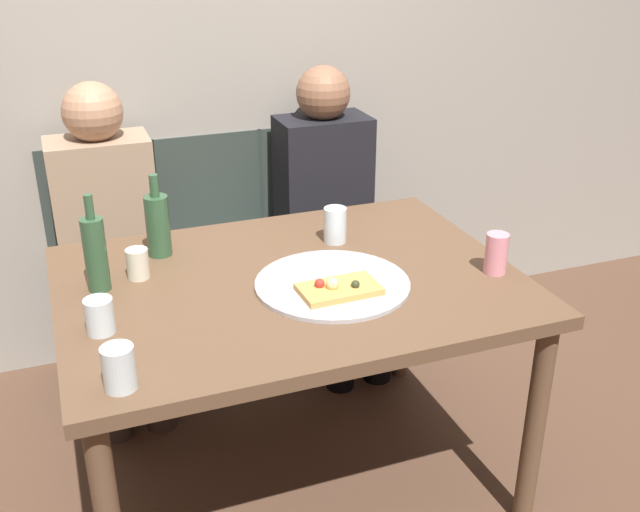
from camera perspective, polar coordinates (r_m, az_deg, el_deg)
ground_plane at (r=2.57m, az=-2.04°, el=-16.41°), size 8.00×8.00×0.00m
back_wall at (r=2.97m, az=-9.21°, el=16.88°), size 6.00×0.10×2.60m
dining_table at (r=2.20m, az=-2.29°, el=-3.59°), size 1.31×0.97×0.73m
pizza_tray at (r=2.12m, az=0.95°, el=-2.14°), size 0.44×0.44×0.01m
pizza_slice_last at (r=2.05m, az=1.41°, el=-2.49°), size 0.22×0.14×0.05m
wine_bottle at (r=2.33m, az=-12.29°, el=2.41°), size 0.07×0.07×0.26m
beer_bottle at (r=2.14m, az=-16.79°, el=0.25°), size 0.06×0.06×0.28m
tumbler_near at (r=1.72m, az=-15.11°, el=-8.26°), size 0.07×0.07×0.10m
tumbler_far at (r=2.38m, az=1.16°, el=2.39°), size 0.07×0.07×0.11m
wine_glass at (r=2.21m, az=-13.76°, el=-0.57°), size 0.06×0.06×0.09m
short_glass at (r=1.95m, az=-16.49°, el=-4.41°), size 0.07×0.07×0.09m
soda_can at (r=2.23m, az=13.32°, el=0.19°), size 0.07×0.07×0.12m
chair_left at (r=2.97m, az=-15.81°, el=0.42°), size 0.44×0.44×0.90m
chair_middle at (r=3.03m, az=-7.73°, el=1.61°), size 0.44×0.44×0.90m
chair_right at (r=3.14m, az=-0.16°, el=2.70°), size 0.44×0.44×0.90m
guest_in_sweater at (r=2.78m, az=-15.77°, el=1.63°), size 0.36×0.56×1.17m
guest_in_beanie at (r=2.96m, az=0.86°, el=3.97°), size 0.36×0.56×1.17m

